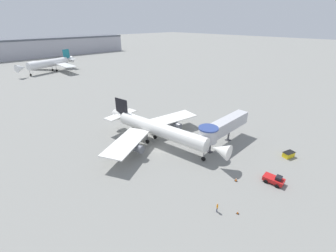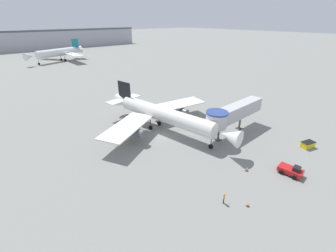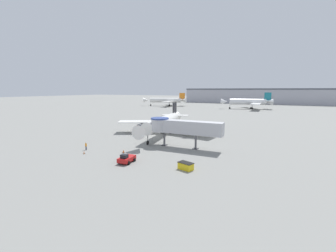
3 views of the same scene
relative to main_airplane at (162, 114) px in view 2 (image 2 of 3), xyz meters
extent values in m
plane|color=gray|center=(-1.99, -2.17, -3.64)|extent=(800.00, 800.00, 0.00)
cylinder|color=white|center=(0.14, -0.83, 0.12)|extent=(6.91, 23.33, 3.08)
cone|color=white|center=(2.57, -15.12, 0.12)|extent=(3.60, 3.85, 3.08)
cone|color=white|center=(-1.98, 11.64, 0.12)|extent=(3.81, 5.07, 3.08)
cube|color=white|center=(-8.11, 0.46, -0.42)|extent=(13.61, 10.33, 0.22)
cube|color=white|center=(7.50, 3.11, -0.42)|extent=(13.35, 6.78, 0.22)
cube|color=black|center=(-1.94, 11.42, 2.89)|extent=(0.91, 4.03, 4.00)
cube|color=white|center=(-2.02, 11.87, 0.66)|extent=(9.03, 4.25, 0.18)
cylinder|color=#565960|center=(-6.88, -0.68, -1.51)|extent=(2.35, 4.28, 1.69)
cylinder|color=#565960|center=(6.72, 1.64, -1.51)|extent=(2.35, 4.28, 1.69)
cylinder|color=#4C4C51|center=(1.99, -11.74, -2.30)|extent=(0.18, 0.18, 1.77)
cylinder|color=black|center=(1.99, -11.74, -3.19)|extent=(0.41, 0.93, 0.90)
cylinder|color=#4C4C51|center=(-1.71, 1.79, -2.30)|extent=(0.22, 0.22, 1.77)
cylinder|color=black|center=(-1.71, 1.79, -3.19)|extent=(0.55, 0.95, 0.90)
cylinder|color=#4C4C51|center=(1.02, 2.26, -2.30)|extent=(0.22, 0.22, 1.77)
cylinder|color=black|center=(1.02, 2.26, -3.19)|extent=(0.55, 0.95, 0.90)
cube|color=#B7B7BC|center=(11.73, -10.35, 0.94)|extent=(14.45, 2.97, 2.80)
cylinder|color=#B7B7BC|center=(4.54, -10.54, 0.94)|extent=(3.90, 3.90, 2.80)
cylinder|color=navy|center=(4.54, -10.54, 2.49)|extent=(4.09, 4.10, 0.30)
cylinder|color=#56565B|center=(5.69, -10.51, -2.05)|extent=(0.44, 0.44, 3.17)
cube|color=#333338|center=(5.69, -10.51, -3.58)|extent=(1.10, 1.10, 0.12)
cylinder|color=#56565B|center=(13.17, -10.31, -2.05)|extent=(0.44, 0.44, 3.17)
cube|color=#333338|center=(13.17, -10.31, -3.58)|extent=(1.10, 1.10, 0.12)
cube|color=red|center=(5.55, -24.44, -2.96)|extent=(2.17, 3.54, 0.71)
cube|color=black|center=(5.62, -25.20, -2.29)|extent=(1.21, 1.04, 0.64)
cylinder|color=black|center=(4.68, -25.45, -3.32)|extent=(0.36, 0.66, 0.63)
cylinder|color=black|center=(6.58, -25.28, -3.32)|extent=(0.36, 0.66, 0.63)
cylinder|color=black|center=(4.51, -23.60, -3.32)|extent=(0.36, 0.66, 0.63)
cylinder|color=black|center=(6.42, -23.42, -3.32)|extent=(0.36, 0.66, 0.63)
cube|color=yellow|center=(16.06, -23.04, -3.10)|extent=(2.57, 1.91, 1.08)
cube|color=black|center=(16.06, -23.04, -2.52)|extent=(2.73, 2.03, 0.08)
cube|color=black|center=(1.17, -19.73, -3.62)|extent=(0.45, 0.45, 0.04)
cone|color=orange|center=(1.17, -19.73, -3.25)|extent=(0.31, 0.31, 0.70)
cylinder|color=white|center=(1.17, -19.73, -3.16)|extent=(0.17, 0.17, 0.08)
cube|color=black|center=(-5.27, -23.93, -3.62)|extent=(0.36, 0.36, 0.04)
cone|color=orange|center=(-5.27, -23.93, -3.32)|extent=(0.24, 0.24, 0.56)
cylinder|color=white|center=(-5.27, -23.93, -3.25)|extent=(0.13, 0.13, 0.07)
cylinder|color=#1E2338|center=(-7.13, -21.50, -3.24)|extent=(0.12, 0.12, 0.79)
cylinder|color=#1E2338|center=(-7.25, -21.61, -3.24)|extent=(0.12, 0.12, 0.79)
cube|color=orange|center=(-7.19, -21.55, -2.54)|extent=(0.35, 0.34, 0.62)
sphere|color=tan|center=(-7.19, -21.55, -2.12)|extent=(0.21, 0.21, 0.21)
cylinder|color=white|center=(9.24, 101.47, 1.13)|extent=(22.86, 10.92, 3.92)
cone|color=white|center=(-5.11, 96.70, 1.13)|extent=(5.33, 5.09, 3.92)
cone|color=white|center=(21.35, 105.50, 1.13)|extent=(6.82, 5.58, 3.92)
cube|color=white|center=(9.10, 111.77, 0.44)|extent=(13.56, 15.76, 0.22)
cube|color=white|center=(15.30, 93.15, 0.44)|extent=(5.39, 15.73, 0.22)
cube|color=#19707F|center=(21.07, 105.41, 4.66)|extent=(4.14, 1.58, 5.10)
cube|color=white|center=(21.63, 105.60, 1.82)|extent=(6.22, 11.07, 0.18)
cylinder|color=#4C4C51|center=(-1.44, 97.92, -1.96)|extent=(0.18, 0.18, 2.26)
cylinder|color=black|center=(-1.44, 97.92, -3.09)|extent=(1.13, 0.59, 1.10)
cylinder|color=#4C4C51|center=(11.38, 104.05, -1.96)|extent=(0.22, 0.22, 2.26)
cylinder|color=black|center=(11.38, 104.05, -3.09)|extent=(1.17, 0.73, 1.10)
cylinder|color=#4C4C51|center=(12.50, 100.70, -1.96)|extent=(0.22, 0.22, 2.26)
cylinder|color=black|center=(12.50, 100.70, -3.09)|extent=(1.17, 0.73, 1.10)
cube|color=#A8A8B2|center=(17.80, 172.83, 2.67)|extent=(150.85, 26.32, 12.61)
cube|color=#4C515B|center=(17.80, 172.83, 9.57)|extent=(150.85, 26.85, 1.20)
camera|label=1|loc=(-29.61, -34.62, 22.24)|focal=24.00mm
camera|label=2|loc=(-26.86, -33.58, 18.10)|focal=24.00mm
camera|label=3|loc=(28.87, -54.89, 8.93)|focal=24.00mm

